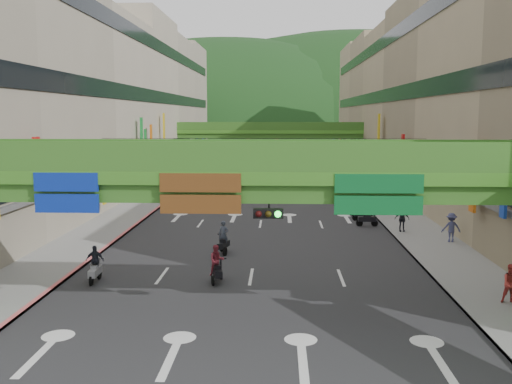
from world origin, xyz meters
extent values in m
cube|color=#28282B|center=(0.00, 50.00, 0.01)|extent=(18.00, 140.00, 0.02)
cube|color=gray|center=(-11.00, 50.00, 0.07)|extent=(4.00, 140.00, 0.15)
cube|color=gray|center=(11.00, 50.00, 0.07)|extent=(4.00, 140.00, 0.15)
cube|color=#CC5959|center=(-9.10, 50.00, 0.09)|extent=(0.20, 140.00, 0.18)
cube|color=gray|center=(9.10, 50.00, 0.09)|extent=(0.20, 140.00, 0.18)
cube|color=#9E937F|center=(-19.00, 50.00, 9.50)|extent=(12.00, 95.00, 19.00)
cube|color=black|center=(-12.95, 50.00, 4.20)|extent=(0.08, 90.25, 1.40)
cube|color=black|center=(-12.95, 50.00, 10.20)|extent=(0.08, 90.25, 1.40)
cube|color=black|center=(-12.95, 50.00, 16.20)|extent=(0.08, 90.25, 1.40)
cube|color=gray|center=(19.00, 50.00, 9.50)|extent=(12.00, 95.00, 19.00)
cube|color=black|center=(12.95, 50.00, 4.20)|extent=(0.08, 90.25, 1.40)
cube|color=black|center=(12.95, 50.00, 10.20)|extent=(0.08, 90.25, 1.40)
cube|color=black|center=(12.95, 50.00, 16.20)|extent=(0.08, 90.25, 1.40)
cube|color=#4C9E2D|center=(0.00, 6.00, 5.75)|extent=(28.00, 2.20, 0.50)
cube|color=#387223|center=(0.00, 6.00, 5.15)|extent=(28.00, 1.76, 0.70)
cube|color=#387223|center=(0.00, 4.96, 6.55)|extent=(28.00, 0.12, 1.10)
cube|color=#387223|center=(0.00, 7.04, 6.55)|extent=(28.00, 0.12, 1.10)
cube|color=navy|center=(-6.50, 4.92, 5.15)|extent=(2.40, 0.12, 1.50)
cube|color=#593314|center=(-1.50, 4.92, 5.15)|extent=(3.00, 0.12, 1.50)
cube|color=#0C5926|center=(5.00, 4.92, 5.15)|extent=(3.20, 0.12, 1.50)
cube|color=black|center=(1.00, 4.77, 4.50)|extent=(1.10, 0.28, 0.35)
cube|color=#4C9E2D|center=(0.00, 65.00, 5.75)|extent=(28.00, 2.20, 0.50)
cube|color=#387223|center=(0.00, 65.00, 5.15)|extent=(28.00, 1.76, 0.70)
cube|color=#4C9E2D|center=(-11.00, 65.00, 2.40)|extent=(0.60, 0.60, 4.80)
cube|color=#4C9E2D|center=(11.00, 65.00, 2.40)|extent=(0.60, 0.60, 4.80)
cube|color=#387223|center=(0.00, 63.96, 6.55)|extent=(28.00, 0.12, 1.10)
cube|color=#387223|center=(0.00, 66.04, 6.55)|extent=(28.00, 0.12, 1.10)
ellipsoid|color=#1C4419|center=(-15.00, 160.00, 0.00)|extent=(168.00, 140.00, 112.00)
ellipsoid|color=#1C4419|center=(25.00, 180.00, 0.00)|extent=(208.00, 176.00, 128.00)
cylinder|color=black|center=(0.00, 30.00, 6.20)|extent=(26.00, 0.03, 0.03)
cone|color=red|center=(-12.50, 30.00, 5.95)|extent=(0.36, 0.36, 0.40)
cone|color=gold|center=(-10.23, 30.00, 5.95)|extent=(0.36, 0.36, 0.40)
cone|color=#193FB2|center=(-7.95, 30.00, 5.95)|extent=(0.36, 0.36, 0.40)
cone|color=silver|center=(-5.68, 30.00, 5.95)|extent=(0.36, 0.36, 0.40)
cone|color=#198C33|center=(-3.41, 30.00, 5.95)|extent=(0.36, 0.36, 0.40)
cone|color=orange|center=(-1.14, 30.00, 5.95)|extent=(0.36, 0.36, 0.40)
cone|color=red|center=(1.14, 30.00, 5.95)|extent=(0.36, 0.36, 0.40)
cone|color=gold|center=(3.41, 30.00, 5.95)|extent=(0.36, 0.36, 0.40)
cone|color=#193FB2|center=(5.68, 30.00, 5.95)|extent=(0.36, 0.36, 0.40)
cone|color=silver|center=(7.95, 30.00, 5.95)|extent=(0.36, 0.36, 0.40)
cone|color=#198C33|center=(10.23, 30.00, 5.95)|extent=(0.36, 0.36, 0.40)
cone|color=orange|center=(12.50, 30.00, 5.95)|extent=(0.36, 0.36, 0.40)
cube|color=black|center=(-1.85, 16.77, 0.55)|extent=(0.67, 1.35, 0.35)
cube|color=black|center=(-1.85, 16.77, 0.80)|extent=(0.43, 0.61, 0.18)
cube|color=black|center=(-1.99, 17.30, 1.05)|extent=(0.55, 0.20, 0.06)
cylinder|color=black|center=(-1.99, 17.30, 0.25)|extent=(0.22, 0.51, 0.50)
cylinder|color=black|center=(-1.71, 16.24, 0.25)|extent=(0.22, 0.51, 0.50)
imported|color=#393F4E|center=(-1.85, 16.77, 1.15)|extent=(0.66, 0.52, 1.60)
cube|color=black|center=(-1.61, 10.98, 0.55)|extent=(0.67, 1.35, 0.35)
cube|color=black|center=(-1.61, 10.98, 0.80)|extent=(0.43, 0.61, 0.18)
cube|color=black|center=(-1.46, 11.52, 1.05)|extent=(0.55, 0.20, 0.06)
cylinder|color=black|center=(-1.46, 11.52, 0.25)|extent=(0.22, 0.51, 0.50)
cylinder|color=black|center=(-1.75, 10.45, 0.25)|extent=(0.22, 0.51, 0.50)
imported|color=maroon|center=(-1.61, 10.98, 1.11)|extent=(0.86, 0.74, 1.51)
cube|color=gray|center=(-7.50, 10.75, 0.55)|extent=(0.40, 1.31, 0.35)
cube|color=gray|center=(-7.50, 10.75, 0.80)|extent=(0.32, 0.56, 0.18)
cube|color=gray|center=(-7.48, 11.30, 1.05)|extent=(0.55, 0.08, 0.06)
cylinder|color=black|center=(-7.48, 11.30, 0.25)|extent=(0.12, 0.50, 0.50)
cylinder|color=black|center=(-7.52, 10.20, 0.25)|extent=(0.12, 0.50, 0.50)
imported|color=#242633|center=(-7.50, 10.75, 1.09)|extent=(0.88, 0.39, 1.49)
cube|color=maroon|center=(-4.40, 46.51, 0.55)|extent=(0.37, 1.31, 0.35)
cube|color=maroon|center=(-4.40, 46.51, 0.80)|extent=(0.31, 0.56, 0.18)
cube|color=maroon|center=(-4.39, 47.06, 1.05)|extent=(0.55, 0.07, 0.06)
cylinder|color=black|center=(-4.39, 47.06, 0.25)|extent=(0.11, 0.50, 0.50)
cylinder|color=black|center=(-4.41, 45.96, 0.25)|extent=(0.11, 0.50, 0.50)
imported|color=#3C3D43|center=(-4.40, 46.51, 1.12)|extent=(0.76, 0.51, 1.55)
cube|color=black|center=(7.80, 25.47, 0.55)|extent=(1.31, 0.38, 0.35)
cube|color=black|center=(7.80, 25.47, 0.80)|extent=(0.56, 0.31, 0.18)
cube|color=black|center=(8.35, 25.48, 1.05)|extent=(0.07, 0.55, 0.06)
cylinder|color=black|center=(8.35, 25.48, 0.25)|extent=(0.50, 0.11, 0.50)
cylinder|color=black|center=(7.25, 25.45, 0.25)|extent=(0.50, 0.11, 0.50)
cube|color=black|center=(7.80, 27.67, 0.55)|extent=(1.31, 0.38, 0.35)
cube|color=black|center=(7.80, 27.67, 0.80)|extent=(0.56, 0.31, 0.18)
cube|color=black|center=(8.35, 27.68, 1.05)|extent=(0.07, 0.55, 0.06)
cylinder|color=black|center=(8.35, 27.68, 0.25)|extent=(0.50, 0.11, 0.50)
cylinder|color=black|center=(7.25, 27.65, 0.25)|extent=(0.50, 0.11, 0.50)
cube|color=black|center=(7.80, 29.87, 0.55)|extent=(1.31, 0.38, 0.35)
cube|color=black|center=(7.80, 29.87, 0.80)|extent=(0.56, 0.31, 0.18)
cube|color=black|center=(8.35, 29.88, 1.05)|extent=(0.07, 0.55, 0.06)
cylinder|color=black|center=(8.35, 29.88, 0.25)|extent=(0.50, 0.11, 0.50)
cylinder|color=black|center=(7.25, 29.85, 0.25)|extent=(0.50, 0.11, 0.50)
cube|color=black|center=(7.80, 32.07, 0.55)|extent=(1.31, 0.38, 0.35)
cube|color=black|center=(7.80, 32.07, 0.80)|extent=(0.56, 0.31, 0.18)
cube|color=black|center=(8.35, 32.08, 1.05)|extent=(0.07, 0.55, 0.06)
cylinder|color=black|center=(8.35, 32.08, 0.25)|extent=(0.50, 0.11, 0.50)
cylinder|color=black|center=(7.25, 32.05, 0.25)|extent=(0.50, 0.11, 0.50)
imported|color=#BABBC3|center=(-7.00, 35.00, 0.73)|extent=(2.26, 4.65, 1.47)
imported|color=gold|center=(1.51, 62.10, 0.77)|extent=(2.13, 4.63, 1.54)
imported|color=#B4342F|center=(11.22, 8.00, 0.84)|extent=(0.89, 0.73, 1.69)
imported|color=black|center=(9.80, 23.07, 0.85)|extent=(1.00, 0.43, 1.71)
imported|color=#3A3C62|center=(12.20, 19.90, 0.92)|extent=(0.86, 0.56, 1.83)
camera|label=1|loc=(1.40, -15.71, 8.05)|focal=40.00mm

